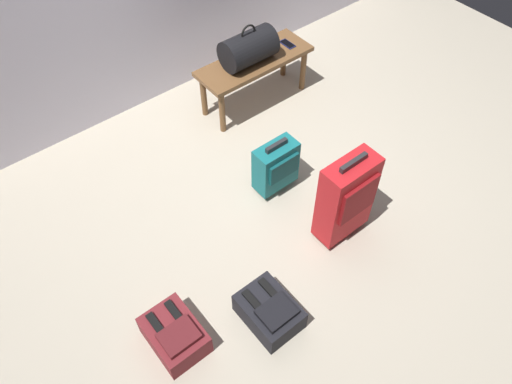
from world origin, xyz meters
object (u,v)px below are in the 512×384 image
cell_phone (287,44)px  backpack_dark (269,311)px  duffel_bag_black (249,48)px  suitcase_small_teal (276,166)px  bench (255,66)px  suitcase_upright_red (346,198)px  backpack_maroon (175,335)px

cell_phone → backpack_dark: bearing=-133.4°
duffel_bag_black → suitcase_small_teal: duffel_bag_black is taller
bench → duffel_bag_black: size_ratio=2.27×
suitcase_small_teal → backpack_dark: bearing=-132.1°
duffel_bag_black → cell_phone: bearing=-1.5°
duffel_bag_black → suitcase_upright_red: (-0.36, -1.47, -0.19)m
suitcase_upright_red → backpack_maroon: bearing=178.5°
cell_phone → suitcase_upright_red: size_ratio=0.20×
suitcase_upright_red → backpack_dark: size_ratio=1.90×
bench → suitcase_small_teal: bearing=-120.0°
suitcase_upright_red → duffel_bag_black: bearing=76.4°
duffel_bag_black → suitcase_upright_red: duffel_bag_black is taller
duffel_bag_black → backpack_maroon: duffel_bag_black is taller
suitcase_upright_red → backpack_dark: bearing=-166.2°
cell_phone → backpack_dark: cell_phone is taller
backpack_maroon → suitcase_small_teal: bearing=24.1°
bench → cell_phone: size_ratio=6.94×
bench → duffel_bag_black: (-0.06, 0.00, 0.20)m
duffel_bag_black → backpack_dark: size_ratio=1.16×
backpack_dark → suitcase_upright_red: bearing=13.8°
duffel_bag_black → backpack_maroon: (-1.69, -1.44, -0.47)m
bench → cell_phone: (0.35, -0.01, 0.07)m
suitcase_small_teal → backpack_maroon: 1.37m
suitcase_small_teal → suitcase_upright_red: bearing=-81.2°
bench → duffel_bag_black: duffel_bag_black is taller
cell_phone → backpack_maroon: 2.56m
cell_phone → suitcase_upright_red: 1.65m
duffel_bag_black → suitcase_upright_red: 1.52m
suitcase_upright_red → suitcase_small_teal: (-0.09, 0.59, -0.13)m
suitcase_upright_red → backpack_maroon: suitcase_upright_red is taller
suitcase_small_teal → duffel_bag_black: bearing=63.1°
suitcase_upright_red → suitcase_small_teal: size_ratio=1.57×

